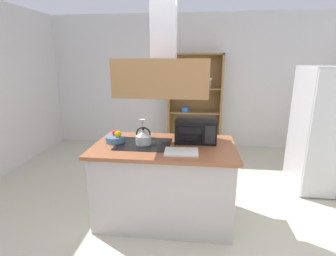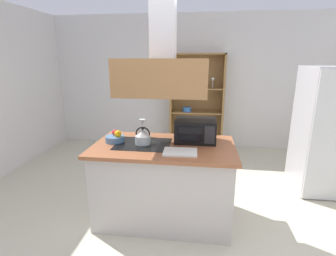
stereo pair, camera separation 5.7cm
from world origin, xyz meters
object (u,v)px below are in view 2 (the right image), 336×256
(dish_cabinet, at_px, (196,108))
(microwave, at_px, (195,130))
(refrigerator, at_px, (334,131))
(wine_glass_on_counter, at_px, (142,124))
(kettle, at_px, (143,137))
(cutting_board, at_px, (180,152))
(fruit_bowl, at_px, (115,138))

(dish_cabinet, bearing_deg, microwave, -88.91)
(refrigerator, height_order, wine_glass_on_counter, refrigerator)
(kettle, bearing_deg, dish_cabinet, 78.29)
(dish_cabinet, relative_size, microwave, 4.20)
(kettle, bearing_deg, cutting_board, -26.73)
(dish_cabinet, relative_size, wine_glass_on_counter, 9.37)
(kettle, distance_m, fruit_bowl, 0.34)
(dish_cabinet, relative_size, cutting_board, 5.68)
(dish_cabinet, bearing_deg, wine_glass_on_counter, -105.32)
(kettle, bearing_deg, microwave, 18.00)
(dish_cabinet, xyz_separation_m, cutting_board, (-0.09, -2.77, 0.05))
(refrigerator, relative_size, dish_cabinet, 0.90)
(microwave, relative_size, wine_glass_on_counter, 2.23)
(wine_glass_on_counter, bearing_deg, kettle, -75.76)
(kettle, bearing_deg, fruit_bowl, 173.74)
(refrigerator, relative_size, kettle, 8.78)
(fruit_bowl, bearing_deg, dish_cabinet, 71.09)
(cutting_board, xyz_separation_m, microwave, (0.14, 0.41, 0.12))
(refrigerator, height_order, dish_cabinet, dish_cabinet)
(dish_cabinet, xyz_separation_m, wine_glass_on_counter, (-0.61, -2.23, 0.20))
(microwave, bearing_deg, cutting_board, -108.81)
(kettle, relative_size, cutting_board, 0.58)
(microwave, xyz_separation_m, fruit_bowl, (-0.91, -0.15, -0.08))
(cutting_board, height_order, fruit_bowl, fruit_bowl)
(dish_cabinet, distance_m, fruit_bowl, 2.66)
(cutting_board, relative_size, microwave, 0.74)
(cutting_board, bearing_deg, refrigerator, 30.86)
(refrigerator, xyz_separation_m, dish_cabinet, (-1.92, 1.57, -0.01))
(cutting_board, bearing_deg, dish_cabinet, 88.08)
(wine_glass_on_counter, bearing_deg, fruit_bowl, -131.24)
(microwave, relative_size, fruit_bowl, 2.14)
(fruit_bowl, bearing_deg, cutting_board, -18.42)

